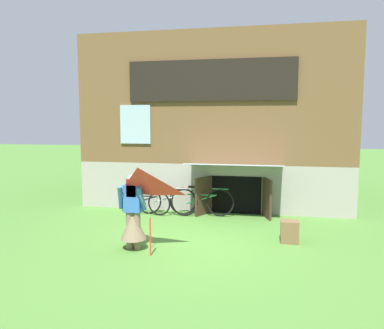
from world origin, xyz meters
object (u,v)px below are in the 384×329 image
at_px(bicycle_green, 201,201).
at_px(wooden_crate, 290,232).
at_px(bicycle_silver, 166,201).
at_px(bicycle_black, 144,202).
at_px(kite, 138,192).
at_px(person, 133,218).

relative_size(bicycle_green, wooden_crate, 3.82).
bearing_deg(bicycle_silver, bicycle_black, -175.88).
distance_m(bicycle_black, wooden_crate, 4.21).
relative_size(bicycle_black, wooden_crate, 3.33).
bearing_deg(wooden_crate, kite, -149.64).
distance_m(kite, bicycle_green, 3.68).
bearing_deg(person, bicycle_green, 89.05).
height_order(bicycle_black, wooden_crate, bicycle_black).
distance_m(person, kite, 0.92).
xyz_separation_m(person, bicycle_black, (-0.72, 2.82, -0.29)).
xyz_separation_m(person, bicycle_silver, (-0.09, 2.84, -0.25)).
height_order(bicycle_green, wooden_crate, bicycle_green).
bearing_deg(bicycle_silver, wooden_crate, -27.12).
bearing_deg(bicycle_black, wooden_crate, -15.44).
distance_m(bicycle_green, bicycle_silver, 0.96).
xyz_separation_m(person, kite, (0.32, -0.58, 0.64)).
xyz_separation_m(bicycle_green, bicycle_black, (-1.58, -0.13, -0.04)).
height_order(bicycle_silver, bicycle_black, bicycle_silver).
distance_m(person, bicycle_black, 2.92).
bearing_deg(kite, wooden_crate, 30.36).
height_order(kite, bicycle_silver, kite).
bearing_deg(bicycle_black, person, -66.44).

